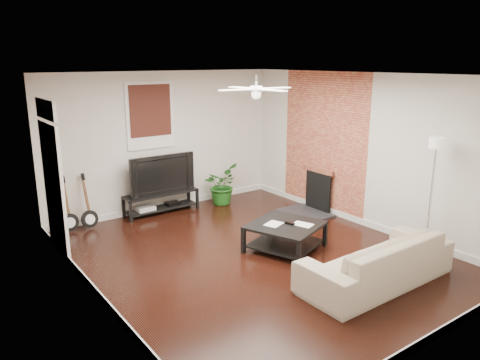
{
  "coord_description": "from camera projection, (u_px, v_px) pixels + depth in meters",
  "views": [
    {
      "loc": [
        -4.19,
        -5.38,
        3.01
      ],
      "look_at": [
        0.0,
        0.4,
        1.15
      ],
      "focal_mm": 34.66,
      "sensor_mm": 36.0,
      "label": 1
    }
  ],
  "objects": [
    {
      "name": "guitar_left",
      "position": [
        68.0,
        205.0,
        8.21
      ],
      "size": [
        0.33,
        0.24,
        1.03
      ],
      "primitive_type": null,
      "rotation": [
        0.0,
        0.0,
        0.06
      ],
      "color": "black",
      "rests_on": "floor"
    },
    {
      "name": "room",
      "position": [
        255.0,
        169.0,
        7.01
      ],
      "size": [
        5.01,
        6.01,
        2.81
      ],
      "color": "black",
      "rests_on": "ground"
    },
    {
      "name": "tv",
      "position": [
        160.0,
        173.0,
        9.21
      ],
      "size": [
        1.36,
        0.18,
        0.78
      ],
      "primitive_type": "imported",
      "color": "black",
      "rests_on": "tv_stand"
    },
    {
      "name": "tv_stand",
      "position": [
        161.0,
        203.0,
        9.35
      ],
      "size": [
        1.52,
        0.4,
        0.43
      ],
      "primitive_type": "cube",
      "color": "black",
      "rests_on": "floor"
    },
    {
      "name": "window_back",
      "position": [
        150.0,
        116.0,
        9.02
      ],
      "size": [
        1.0,
        0.06,
        1.3
      ],
      "primitive_type": "cube",
      "color": "#3E1610",
      "rests_on": "wall_back"
    },
    {
      "name": "potted_plant",
      "position": [
        221.0,
        185.0,
        9.9
      ],
      "size": [
        1.0,
        1.0,
        0.84
      ],
      "primitive_type": "imported",
      "rotation": [
        0.0,
        0.0,
        0.79
      ],
      "color": "#1D5C1A",
      "rests_on": "floor"
    },
    {
      "name": "guitar_right",
      "position": [
        88.0,
        202.0,
        8.38
      ],
      "size": [
        0.35,
        0.27,
        1.03
      ],
      "primitive_type": null,
      "rotation": [
        0.0,
        0.0,
        0.17
      ],
      "color": "black",
      "rests_on": "floor"
    },
    {
      "name": "sofa",
      "position": [
        377.0,
        260.0,
        6.38
      ],
      "size": [
        2.34,
        0.92,
        0.68
      ],
      "primitive_type": "imported",
      "rotation": [
        0.0,
        0.0,
        3.14
      ],
      "color": "tan",
      "rests_on": "floor"
    },
    {
      "name": "fireplace",
      "position": [
        311.0,
        191.0,
        9.28
      ],
      "size": [
        0.8,
        1.1,
        0.92
      ],
      "primitive_type": "cube",
      "color": "black",
      "rests_on": "floor"
    },
    {
      "name": "ceiling_fan",
      "position": [
        256.0,
        89.0,
        6.7
      ],
      "size": [
        1.24,
        1.24,
        0.32
      ],
      "primitive_type": null,
      "color": "white",
      "rests_on": "ceiling"
    },
    {
      "name": "coffee_table",
      "position": [
        285.0,
        237.0,
        7.53
      ],
      "size": [
        1.35,
        1.35,
        0.44
      ],
      "primitive_type": "cube",
      "rotation": [
        0.0,
        0.0,
        0.36
      ],
      "color": "black",
      "rests_on": "floor"
    },
    {
      "name": "brick_accent",
      "position": [
        323.0,
        143.0,
        9.2
      ],
      "size": [
        0.02,
        2.2,
        2.8
      ],
      "primitive_type": "cube",
      "color": "#B44F3A",
      "rests_on": "floor"
    },
    {
      "name": "door_left",
      "position": [
        54.0,
        177.0,
        7.13
      ],
      "size": [
        0.08,
        1.0,
        2.5
      ],
      "primitive_type": "cube",
      "color": "white",
      "rests_on": "wall_left"
    },
    {
      "name": "floor_lamp",
      "position": [
        431.0,
        199.0,
        7.07
      ],
      "size": [
        0.32,
        0.32,
        1.91
      ],
      "primitive_type": null,
      "rotation": [
        0.0,
        0.0,
        0.0
      ],
      "color": "white",
      "rests_on": "floor"
    }
  ]
}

